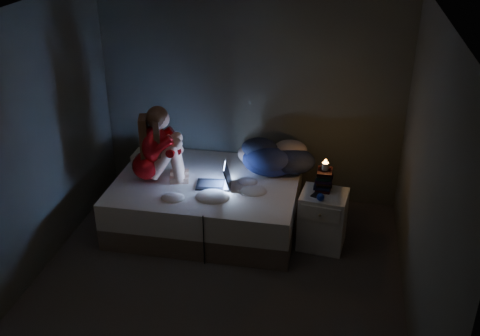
% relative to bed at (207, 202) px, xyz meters
% --- Properties ---
extents(floor, '(3.60, 3.80, 0.02)m').
position_rel_bed_xyz_m(floor, '(0.35, -1.10, -0.29)').
color(floor, '#43403E').
rests_on(floor, ground).
extents(ceiling, '(3.60, 3.80, 0.02)m').
position_rel_bed_xyz_m(ceiling, '(0.35, -1.10, 2.33)').
color(ceiling, silver).
rests_on(ceiling, ground).
extents(wall_back, '(3.60, 0.02, 2.60)m').
position_rel_bed_xyz_m(wall_back, '(0.35, 0.81, 1.02)').
color(wall_back, '#444540').
rests_on(wall_back, ground).
extents(wall_front, '(3.60, 0.02, 2.60)m').
position_rel_bed_xyz_m(wall_front, '(0.35, -3.01, 1.02)').
color(wall_front, '#444540').
rests_on(wall_front, ground).
extents(wall_left, '(0.02, 3.80, 2.60)m').
position_rel_bed_xyz_m(wall_left, '(-1.46, -1.10, 1.02)').
color(wall_left, '#444540').
rests_on(wall_left, ground).
extents(wall_right, '(0.02, 3.80, 2.60)m').
position_rel_bed_xyz_m(wall_right, '(2.16, -1.10, 1.02)').
color(wall_right, '#444540').
rests_on(wall_right, ground).
extents(bed, '(2.03, 1.52, 0.56)m').
position_rel_bed_xyz_m(bed, '(0.00, 0.00, 0.00)').
color(bed, silver).
rests_on(bed, ground).
extents(pillow, '(0.40, 0.29, 0.12)m').
position_rel_bed_xyz_m(pillow, '(-0.76, 0.33, 0.34)').
color(pillow, silver).
rests_on(pillow, bed).
extents(woman, '(0.62, 0.48, 0.88)m').
position_rel_bed_xyz_m(woman, '(-0.63, -0.12, 0.72)').
color(woman, '#9A0004').
rests_on(woman, bed).
extents(laptop, '(0.40, 0.31, 0.26)m').
position_rel_bed_xyz_m(laptop, '(0.10, -0.11, 0.41)').
color(laptop, black).
rests_on(laptop, bed).
extents(clothes_pile, '(0.82, 0.74, 0.41)m').
position_rel_bed_xyz_m(clothes_pile, '(0.67, 0.36, 0.48)').
color(clothes_pile, navy).
rests_on(clothes_pile, bed).
extents(nightstand, '(0.52, 0.48, 0.64)m').
position_rel_bed_xyz_m(nightstand, '(1.32, -0.20, 0.04)').
color(nightstand, white).
rests_on(nightstand, ground).
extents(book_stack, '(0.19, 0.25, 0.24)m').
position_rel_bed_xyz_m(book_stack, '(1.30, -0.10, 0.48)').
color(book_stack, black).
rests_on(book_stack, nightstand).
extents(candle, '(0.07, 0.07, 0.08)m').
position_rel_bed_xyz_m(candle, '(1.30, -0.10, 0.63)').
color(candle, beige).
rests_on(candle, book_stack).
extents(phone, '(0.11, 0.15, 0.01)m').
position_rel_bed_xyz_m(phone, '(1.24, -0.25, 0.36)').
color(phone, black).
rests_on(phone, nightstand).
extents(blue_orb, '(0.08, 0.08, 0.08)m').
position_rel_bed_xyz_m(blue_orb, '(1.30, -0.35, 0.40)').
color(blue_orb, '#0B2292').
rests_on(blue_orb, nightstand).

